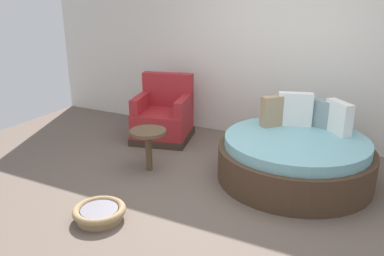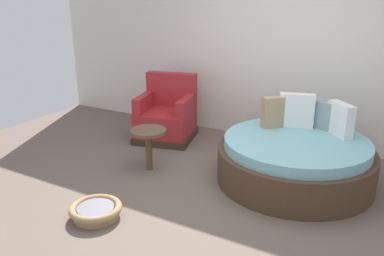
{
  "view_description": "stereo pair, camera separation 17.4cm",
  "coord_description": "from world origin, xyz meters",
  "views": [
    {
      "loc": [
        1.43,
        -3.53,
        2.08
      ],
      "look_at": [
        -0.61,
        0.42,
        0.55
      ],
      "focal_mm": 36.98,
      "sensor_mm": 36.0,
      "label": 1
    },
    {
      "loc": [
        1.58,
        -3.45,
        2.08
      ],
      "look_at": [
        -0.61,
        0.42,
        0.55
      ],
      "focal_mm": 36.98,
      "sensor_mm": 36.0,
      "label": 2
    }
  ],
  "objects": [
    {
      "name": "pet_basket",
      "position": [
        -0.89,
        -0.98,
        0.07
      ],
      "size": [
        0.51,
        0.51,
        0.13
      ],
      "color": "#9E7F56",
      "rests_on": "ground_plane"
    },
    {
      "name": "ground_plane",
      "position": [
        0.0,
        0.0,
        -0.01
      ],
      "size": [
        8.0,
        8.0,
        0.02
      ],
      "primitive_type": "cube",
      "color": "#66564C"
    },
    {
      "name": "back_wall",
      "position": [
        0.0,
        2.01,
        1.48
      ],
      "size": [
        8.0,
        0.12,
        2.97
      ],
      "primitive_type": "cube",
      "color": "silver",
      "rests_on": "ground_plane"
    },
    {
      "name": "red_armchair",
      "position": [
        -1.5,
        1.24,
        0.33
      ],
      "size": [
        0.97,
        0.97,
        0.94
      ],
      "color": "#38281E",
      "rests_on": "ground_plane"
    },
    {
      "name": "side_table",
      "position": [
        -1.08,
        0.19,
        0.43
      ],
      "size": [
        0.44,
        0.44,
        0.52
      ],
      "color": "brown",
      "rests_on": "ground_plane"
    },
    {
      "name": "round_daybed",
      "position": [
        0.56,
        0.77,
        0.27
      ],
      "size": [
        1.77,
        1.77,
        0.93
      ],
      "color": "#473323",
      "rests_on": "ground_plane"
    }
  ]
}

